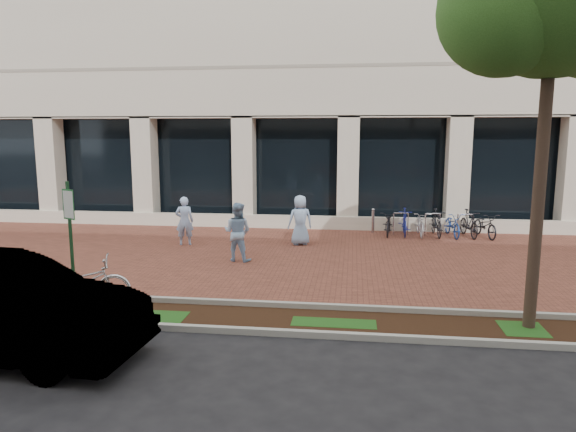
# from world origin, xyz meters

# --- Properties ---
(ground) EXTENTS (120.00, 120.00, 0.00)m
(ground) POSITION_xyz_m (0.00, 0.00, 0.00)
(ground) COLOR black
(ground) RESTS_ON ground
(brick_plaza) EXTENTS (40.00, 9.00, 0.01)m
(brick_plaza) POSITION_xyz_m (0.00, 0.00, 0.01)
(brick_plaza) COLOR brown
(brick_plaza) RESTS_ON ground
(planting_strip) EXTENTS (40.00, 1.50, 0.01)m
(planting_strip) POSITION_xyz_m (0.00, -5.25, 0.01)
(planting_strip) COLOR black
(planting_strip) RESTS_ON ground
(curb_plaza_side) EXTENTS (40.00, 0.12, 0.12)m
(curb_plaza_side) POSITION_xyz_m (0.00, -4.50, 0.06)
(curb_plaza_side) COLOR #A3A39A
(curb_plaza_side) RESTS_ON ground
(curb_street_side) EXTENTS (40.00, 0.12, 0.12)m
(curb_street_side) POSITION_xyz_m (0.00, -6.00, 0.06)
(curb_street_side) COLOR #A3A39A
(curb_street_side) RESTS_ON ground
(parking_sign) EXTENTS (0.34, 0.07, 2.62)m
(parking_sign) POSITION_xyz_m (-3.57, -4.90, 1.65)
(parking_sign) COLOR #14391E
(parking_sign) RESTS_ON ground
(locked_bicycle) EXTENTS (2.18, 1.36, 1.08)m
(locked_bicycle) POSITION_xyz_m (-3.34, -5.10, 0.54)
(locked_bicycle) COLOR silver
(locked_bicycle) RESTS_ON ground
(pedestrian_left) EXTENTS (0.65, 0.49, 1.59)m
(pedestrian_left) POSITION_xyz_m (-3.18, 1.12, 0.79)
(pedestrian_left) COLOR #99B6E4
(pedestrian_left) RESTS_ON ground
(pedestrian_mid) EXTENTS (0.92, 0.78, 1.67)m
(pedestrian_mid) POSITION_xyz_m (-1.01, -0.72, 0.83)
(pedestrian_mid) COLOR #98BDE2
(pedestrian_mid) RESTS_ON ground
(pedestrian_right) EXTENTS (0.92, 0.76, 1.63)m
(pedestrian_right) POSITION_xyz_m (0.52, 1.63, 0.81)
(pedestrian_right) COLOR #8CABD0
(pedestrian_right) RESTS_ON ground
(bollard) EXTENTS (0.12, 0.12, 0.91)m
(bollard) POSITION_xyz_m (2.94, 3.96, 0.46)
(bollard) COLOR #ACACB1
(bollard) RESTS_ON ground
(bike_rack_cluster) EXTENTS (4.12, 1.73, 0.96)m
(bike_rack_cluster) POSITION_xyz_m (5.14, 3.64, 0.45)
(bike_rack_cluster) COLOR black
(bike_rack_cluster) RESTS_ON ground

